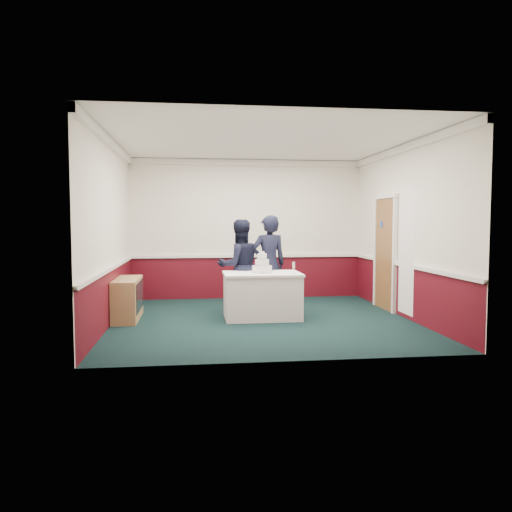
{
  "coord_description": "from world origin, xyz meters",
  "views": [
    {
      "loc": [
        -1.13,
        -8.28,
        1.68
      ],
      "look_at": [
        -0.12,
        -0.1,
        1.1
      ],
      "focal_mm": 35.0,
      "sensor_mm": 36.0,
      "label": 1
    }
  ],
  "objects": [
    {
      "name": "sideboard",
      "position": [
        -2.28,
        0.37,
        0.35
      ],
      "size": [
        0.41,
        1.2,
        0.7
      ],
      "color": "#A47A50",
      "rests_on": "ground"
    },
    {
      "name": "room_shell",
      "position": [
        0.08,
        0.61,
        1.97
      ],
      "size": [
        5.0,
        5.0,
        3.0
      ],
      "color": "white",
      "rests_on": "ground"
    },
    {
      "name": "ground",
      "position": [
        0.0,
        0.0,
        0.0
      ],
      "size": [
        5.0,
        5.0,
        0.0
      ],
      "primitive_type": "plane",
      "color": "black",
      "rests_on": "ground"
    },
    {
      "name": "person_woman",
      "position": [
        0.22,
        0.76,
        0.89
      ],
      "size": [
        0.72,
        0.54,
        1.79
      ],
      "primitive_type": "imported",
      "rotation": [
        0.0,
        0.0,
        3.33
      ],
      "color": "black",
      "rests_on": "ground"
    },
    {
      "name": "wedding_cake",
      "position": [
        0.02,
        0.19,
        0.9
      ],
      "size": [
        0.35,
        0.35,
        0.36
      ],
      "color": "white",
      "rests_on": "cake_table"
    },
    {
      "name": "champagne_flute",
      "position": [
        0.52,
        -0.09,
        0.93
      ],
      "size": [
        0.05,
        0.05,
        0.21
      ],
      "color": "silver",
      "rests_on": "cake_table"
    },
    {
      "name": "person_man",
      "position": [
        -0.32,
        0.8,
        0.85
      ],
      "size": [
        0.96,
        0.83,
        1.71
      ],
      "primitive_type": "imported",
      "rotation": [
        0.0,
        0.0,
        3.39
      ],
      "color": "black",
      "rests_on": "ground"
    },
    {
      "name": "cake_knife",
      "position": [
        -0.01,
        -0.01,
        0.79
      ],
      "size": [
        0.06,
        0.22,
        0.0
      ],
      "primitive_type": "cube",
      "rotation": [
        0.0,
        0.0,
        -0.2
      ],
      "color": "silver",
      "rests_on": "cake_table"
    },
    {
      "name": "cake_table",
      "position": [
        0.02,
        0.19,
        0.4
      ],
      "size": [
        1.32,
        0.92,
        0.79
      ],
      "color": "white",
      "rests_on": "ground"
    }
  ]
}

